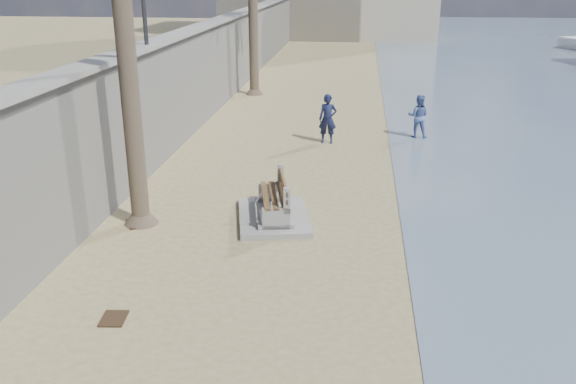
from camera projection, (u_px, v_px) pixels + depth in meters
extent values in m
cube|color=gray|center=(212.00, 68.00, 25.26)|extent=(0.45, 70.00, 3.50)
cube|color=gray|center=(210.00, 23.00, 24.64)|extent=(0.80, 70.00, 0.12)
cube|color=gray|center=(274.00, 217.00, 14.50)|extent=(2.08, 2.66, 0.13)
cylinder|color=brown|center=(126.00, 48.00, 12.91)|extent=(0.42, 0.42, 8.07)
cylinder|color=brown|center=(253.00, 16.00, 27.74)|extent=(0.44, 0.44, 7.21)
imported|color=#141938|center=(328.00, 115.00, 20.59)|extent=(0.69, 0.47, 1.91)
imported|color=#4E66A3|center=(418.00, 114.00, 21.31)|extent=(0.88, 0.72, 1.68)
cube|color=#382616|center=(139.00, 223.00, 14.26)|extent=(0.76, 0.81, 0.03)
cube|color=#382616|center=(114.00, 318.00, 10.37)|extent=(0.46, 0.55, 0.03)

